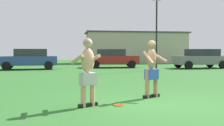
% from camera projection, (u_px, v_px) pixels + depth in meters
% --- Properties ---
extents(ground_plane, '(80.00, 80.00, 0.00)m').
position_uv_depth(ground_plane, '(161.00, 104.00, 7.07)').
color(ground_plane, '#2D6628').
extents(player_with_cap, '(0.76, 0.79, 1.72)m').
position_uv_depth(player_with_cap, '(88.00, 69.00, 6.71)').
color(player_with_cap, black).
rests_on(player_with_cap, ground_plane).
extents(player_in_blue, '(0.74, 0.77, 1.71)m').
position_uv_depth(player_in_blue, '(152.00, 67.00, 8.04)').
color(player_in_blue, black).
rests_on(player_in_blue, ground_plane).
extents(frisbee, '(0.26, 0.26, 0.03)m').
position_uv_depth(frisbee, '(119.00, 105.00, 6.88)').
color(frisbee, orange).
rests_on(frisbee, ground_plane).
extents(car_gray_near_post, '(4.40, 2.24, 1.58)m').
position_uv_depth(car_gray_near_post, '(200.00, 58.00, 22.34)').
color(car_gray_near_post, slate).
rests_on(car_gray_near_post, ground_plane).
extents(car_blue_mid_lot, '(4.44, 2.33, 1.58)m').
position_uv_depth(car_blue_mid_lot, '(29.00, 59.00, 20.91)').
color(car_blue_mid_lot, '#2D478C').
rests_on(car_blue_mid_lot, ground_plane).
extents(car_red_far_end, '(4.48, 2.42, 1.58)m').
position_uv_depth(car_red_far_end, '(113.00, 58.00, 23.35)').
color(car_red_far_end, maroon).
rests_on(car_red_far_end, ground_plane).
extents(lamp_post, '(0.60, 0.24, 5.31)m').
position_uv_depth(lamp_post, '(157.00, 25.00, 19.68)').
color(lamp_post, black).
rests_on(lamp_post, ground_plane).
extents(outbuilding_behind_lot, '(12.27, 4.73, 3.72)m').
position_uv_depth(outbuilding_behind_lot, '(136.00, 48.00, 33.17)').
color(outbuilding_behind_lot, '#B2A893').
rests_on(outbuilding_behind_lot, ground_plane).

